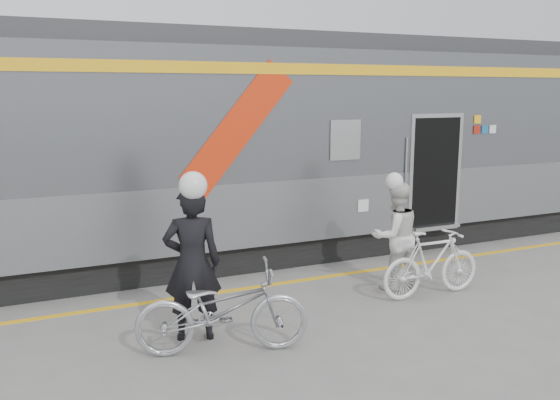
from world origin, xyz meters
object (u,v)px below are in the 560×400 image
man (192,263)px  bicycle_right (432,263)px  bicycle_left (222,309)px  woman (395,236)px

man → bicycle_right: (3.75, 0.03, -0.47)m
man → bicycle_left: man is taller
man → woman: 3.50m
woman → bicycle_right: size_ratio=0.99×
man → bicycle_left: bearing=125.3°
bicycle_left → bicycle_right: size_ratio=1.20×
woman → bicycle_right: (0.30, -0.55, -0.34)m
bicycle_left → man: bearing=35.3°
bicycle_left → woman: size_ratio=1.21×
woman → bicycle_right: bearing=119.8°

